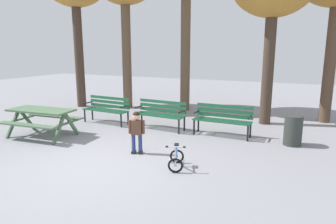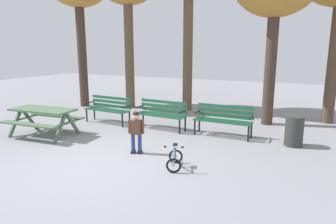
{
  "view_description": "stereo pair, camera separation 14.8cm",
  "coord_description": "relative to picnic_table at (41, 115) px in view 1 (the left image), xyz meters",
  "views": [
    {
      "loc": [
        3.8,
        -4.76,
        2.38
      ],
      "look_at": [
        0.77,
        1.86,
        0.85
      ],
      "focal_mm": 32.18,
      "sensor_mm": 36.0,
      "label": 1
    },
    {
      "loc": [
        3.94,
        -4.7,
        2.38
      ],
      "look_at": [
        0.77,
        1.86,
        0.85
      ],
      "focal_mm": 32.18,
      "sensor_mm": 36.0,
      "label": 2
    }
  ],
  "objects": [
    {
      "name": "park_bench_right",
      "position": [
        4.51,
        2.15,
        -0.08
      ],
      "size": [
        1.61,
        0.49,
        0.85
      ],
      "color": "#195133",
      "rests_on": "ground"
    },
    {
      "name": "kids_bicycle",
      "position": [
        4.26,
        -0.54,
        -0.39
      ],
      "size": [
        0.51,
        0.63,
        0.54
      ],
      "color": "black",
      "rests_on": "ground"
    },
    {
      "name": "trash_bin",
      "position": [
        6.34,
        2.05,
        -0.21
      ],
      "size": [
        0.44,
        0.44,
        0.76
      ],
      "primitive_type": "cylinder",
      "color": "#2D332D",
      "rests_on": "ground"
    },
    {
      "name": "picnic_table",
      "position": [
        0.0,
        0.0,
        0.0
      ],
      "size": [
        1.9,
        1.47,
        0.79
      ],
      "color": "#4C6B4C",
      "rests_on": "ground"
    },
    {
      "name": "ground",
      "position": [
        2.72,
        -1.11,
        -0.59
      ],
      "size": [
        36.0,
        36.0,
        0.0
      ],
      "primitive_type": "plane",
      "color": "gray"
    },
    {
      "name": "park_bench_far_left",
      "position": [
        0.72,
        2.02,
        -0.08
      ],
      "size": [
        1.63,
        0.57,
        0.85
      ],
      "color": "#195133",
      "rests_on": "ground"
    },
    {
      "name": "child_standing",
      "position": [
        3.09,
        -0.13,
        -0.01
      ],
      "size": [
        0.36,
        0.23,
        0.99
      ],
      "color": "navy",
      "rests_on": "ground"
    },
    {
      "name": "park_bench_left",
      "position": [
        2.62,
        2.09,
        -0.08
      ],
      "size": [
        1.63,
        0.57,
        0.85
      ],
      "color": "#195133",
      "rests_on": "ground"
    }
  ]
}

